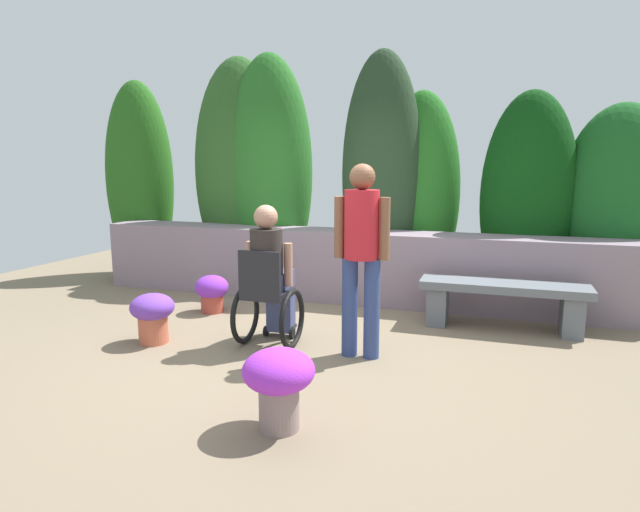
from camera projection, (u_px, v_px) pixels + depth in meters
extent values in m
plane|color=#7B6A54|center=(301.00, 347.00, 5.03)|extent=(11.28, 11.28, 0.00)
cube|color=gray|center=(353.00, 266.00, 6.69)|extent=(6.83, 0.58, 0.88)
ellipsoid|color=#245D1A|center=(140.00, 179.00, 8.16)|extent=(1.09, 0.76, 2.92)
ellipsoid|color=#2C5923|center=(240.00, 172.00, 7.68)|extent=(1.36, 0.95, 3.17)
ellipsoid|color=#266822|center=(270.00, 172.00, 7.41)|extent=(1.21, 0.85, 3.16)
ellipsoid|color=#243C23|center=(381.00, 174.00, 6.94)|extent=(1.03, 0.72, 3.12)
ellipsoid|color=#22681E|center=(420.00, 193.00, 7.05)|extent=(1.02, 0.71, 2.62)
ellipsoid|color=#0D3E10|center=(528.00, 198.00, 6.51)|extent=(1.12, 0.78, 2.56)
ellipsoid|color=#17551E|center=(617.00, 207.00, 6.30)|extent=(1.33, 0.93, 2.39)
cube|color=slate|center=(438.00, 305.00, 5.76)|extent=(0.20, 0.37, 0.41)
cube|color=slate|center=(572.00, 315.00, 5.34)|extent=(0.20, 0.37, 0.41)
cube|color=slate|center=(504.00, 287.00, 5.51)|extent=(1.68, 0.44, 0.08)
cube|color=black|center=(268.00, 294.00, 5.00)|extent=(0.40, 0.40, 0.06)
cube|color=black|center=(259.00, 273.00, 4.79)|extent=(0.40, 0.04, 0.40)
cube|color=black|center=(282.00, 325.00, 5.37)|extent=(0.28, 0.12, 0.03)
torus|color=black|center=(245.00, 314.00, 5.11)|extent=(0.05, 0.56, 0.56)
torus|color=black|center=(292.00, 319.00, 4.96)|extent=(0.05, 0.56, 0.56)
cylinder|color=black|center=(266.00, 331.00, 5.36)|extent=(0.03, 0.10, 0.10)
cylinder|color=black|center=(292.00, 334.00, 5.27)|extent=(0.03, 0.10, 0.10)
cube|color=#414976|center=(272.00, 280.00, 5.08)|extent=(0.30, 0.40, 0.16)
cube|color=#414976|center=(281.00, 310.00, 5.32)|extent=(0.26, 0.14, 0.43)
cylinder|color=#2D2724|center=(266.00, 256.00, 4.92)|extent=(0.30, 0.30, 0.50)
cylinder|color=tan|center=(251.00, 262.00, 5.05)|extent=(0.08, 0.08, 0.40)
cylinder|color=tan|center=(288.00, 265.00, 4.93)|extent=(0.08, 0.08, 0.40)
sphere|color=tan|center=(266.00, 217.00, 4.86)|extent=(0.22, 0.22, 0.22)
cylinder|color=navy|center=(350.00, 307.00, 4.75)|extent=(0.14, 0.14, 0.88)
cylinder|color=navy|center=(372.00, 309.00, 4.69)|extent=(0.14, 0.14, 0.88)
cylinder|color=red|center=(362.00, 225.00, 4.60)|extent=(0.30, 0.30, 0.59)
cylinder|color=brown|center=(339.00, 227.00, 4.66)|extent=(0.09, 0.09, 0.53)
cylinder|color=brown|center=(385.00, 229.00, 4.54)|extent=(0.09, 0.09, 0.53)
sphere|color=brown|center=(362.00, 177.00, 4.53)|extent=(0.22, 0.22, 0.22)
cylinder|color=gray|center=(279.00, 405.00, 3.46)|extent=(0.26, 0.26, 0.32)
ellipsoid|color=#276723|center=(279.00, 377.00, 3.42)|extent=(0.29, 0.29, 0.10)
ellipsoid|color=#A430D3|center=(279.00, 371.00, 3.42)|extent=(0.47, 0.47, 0.28)
cylinder|color=#A94133|center=(212.00, 303.00, 6.21)|extent=(0.26, 0.26, 0.22)
ellipsoid|color=#266019|center=(212.00, 290.00, 6.18)|extent=(0.28, 0.28, 0.09)
ellipsoid|color=purple|center=(212.00, 287.00, 6.18)|extent=(0.38, 0.38, 0.27)
cylinder|color=#C05D42|center=(153.00, 328.00, 5.14)|extent=(0.28, 0.28, 0.28)
ellipsoid|color=#2F7224|center=(152.00, 311.00, 5.11)|extent=(0.30, 0.30, 0.09)
ellipsoid|color=purple|center=(152.00, 307.00, 5.10)|extent=(0.42, 0.42, 0.26)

